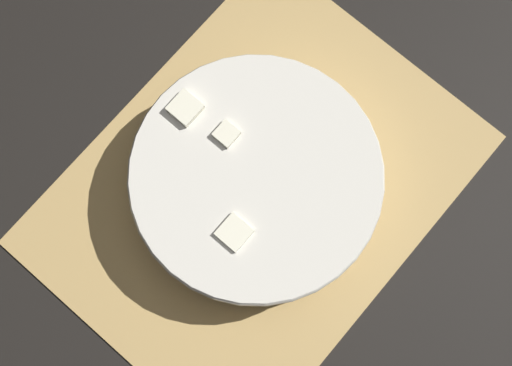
{
  "coord_description": "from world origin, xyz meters",
  "views": [
    {
      "loc": [
        -0.13,
        -0.11,
        0.85
      ],
      "look_at": [
        0.0,
        0.0,
        0.04
      ],
      "focal_mm": 50.0,
      "sensor_mm": 36.0,
      "label": 1
    }
  ],
  "objects": [
    {
      "name": "fruit_salad_bowl",
      "position": [
        -0.0,
        0.0,
        0.05
      ],
      "size": [
        0.29,
        0.29,
        0.09
      ],
      "color": "silver",
      "rests_on": "bamboo_mat_center"
    },
    {
      "name": "bamboo_mat_center",
      "position": [
        -0.0,
        0.0,
        0.0
      ],
      "size": [
        0.5,
        0.38,
        0.01
      ],
      "color": "tan",
      "rests_on": "ground_plane"
    },
    {
      "name": "ground_plane",
      "position": [
        0.0,
        0.0,
        0.0
      ],
      "size": [
        6.0,
        6.0,
        0.0
      ],
      "primitive_type": "plane",
      "color": "black"
    }
  ]
}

